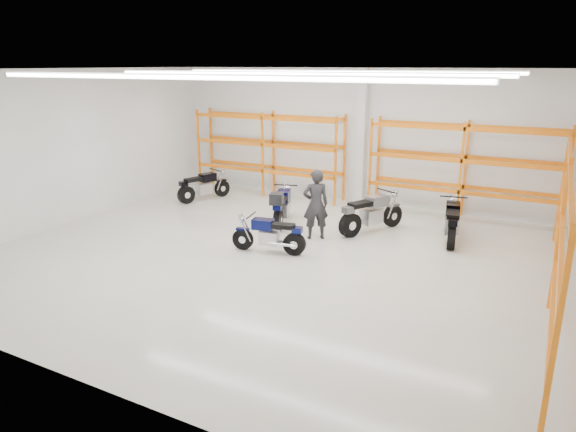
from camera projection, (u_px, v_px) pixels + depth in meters
The scene contains 11 objects.
ground at pixel (278, 256), 12.81m from camera, with size 14.00×14.00×0.00m, color beige.
room_shell at pixel (278, 124), 11.90m from camera, with size 14.02×12.02×4.51m.
motorcycle_main at pixel (272, 236), 12.95m from camera, with size 1.94×0.67×0.96m.
motorcycle_back_a at pixel (202, 187), 17.94m from camera, with size 0.98×2.01×1.03m.
motorcycle_back_b at pixel (281, 207), 15.13m from camera, with size 1.05×2.24×1.18m.
motorcycle_back_c at pixel (369, 214), 14.50m from camera, with size 1.23×2.13×1.14m.
motorcycle_back_d at pixel (452, 223), 13.79m from camera, with size 0.77×2.22×1.10m.
standing_man at pixel (316, 204), 13.88m from camera, with size 0.70×0.46×1.93m, color black.
structural_column at pixel (361, 138), 17.11m from camera, with size 0.32×0.32×4.50m, color white.
pallet_racking_back_left at pixel (268, 146), 18.47m from camera, with size 5.67×0.87×3.00m.
pallet_racking_back_right at pixel (464, 162), 15.44m from camera, with size 5.67×0.87×3.00m.
Camera 1 is at (5.79, -10.50, 4.62)m, focal length 32.00 mm.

